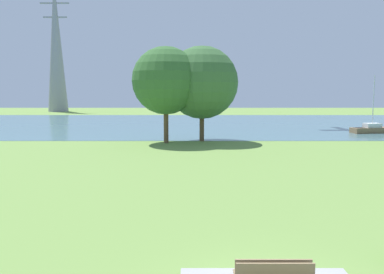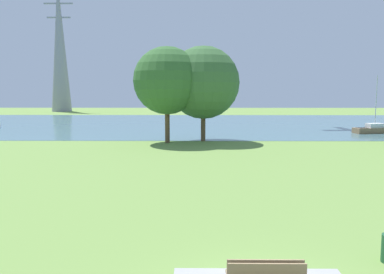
{
  "view_description": "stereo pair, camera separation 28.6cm",
  "coord_description": "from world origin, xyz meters",
  "px_view_note": "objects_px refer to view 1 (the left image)",
  "views": [
    {
      "loc": [
        -1.9,
        -9.03,
        4.91
      ],
      "look_at": [
        -1.87,
        15.02,
        2.12
      ],
      "focal_mm": 38.41,
      "sensor_mm": 36.0,
      "label": 1
    },
    {
      "loc": [
        -1.61,
        -9.03,
        4.91
      ],
      "look_at": [
        -1.87,
        15.02,
        2.12
      ],
      "focal_mm": 38.41,
      "sensor_mm": 36.0,
      "label": 2
    }
  ],
  "objects_px": {
    "sailboat_brown": "(371,129)",
    "tree_east_far": "(201,83)",
    "electricity_pylon": "(55,44)",
    "tree_west_far": "(165,81)"
  },
  "relations": [
    {
      "from": "sailboat_brown",
      "to": "tree_east_far",
      "type": "relative_size",
      "value": 0.72
    },
    {
      "from": "sailboat_brown",
      "to": "tree_east_far",
      "type": "bearing_deg",
      "value": -159.48
    },
    {
      "from": "tree_east_far",
      "to": "electricity_pylon",
      "type": "xyz_separation_m",
      "value": [
        -31.05,
        53.5,
        9.28
      ]
    },
    {
      "from": "electricity_pylon",
      "to": "tree_east_far",
      "type": "bearing_deg",
      "value": -59.87
    },
    {
      "from": "sailboat_brown",
      "to": "electricity_pylon",
      "type": "bearing_deg",
      "value": 137.58
    },
    {
      "from": "tree_east_far",
      "to": "electricity_pylon",
      "type": "distance_m",
      "value": 62.55
    },
    {
      "from": "tree_west_far",
      "to": "tree_east_far",
      "type": "height_order",
      "value": "tree_east_far"
    },
    {
      "from": "tree_east_far",
      "to": "tree_west_far",
      "type": "bearing_deg",
      "value": -160.9
    },
    {
      "from": "sailboat_brown",
      "to": "tree_east_far",
      "type": "xyz_separation_m",
      "value": [
        -19.51,
        -7.3,
        5.1
      ]
    },
    {
      "from": "tree_east_far",
      "to": "electricity_pylon",
      "type": "relative_size",
      "value": 0.3
    }
  ]
}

